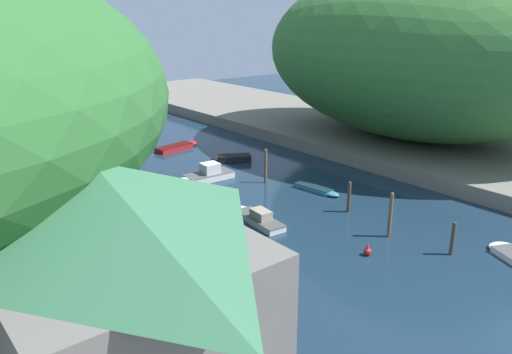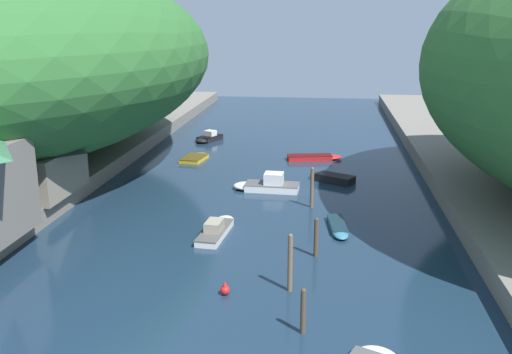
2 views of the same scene
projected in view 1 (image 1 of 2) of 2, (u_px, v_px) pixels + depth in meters
water_surface at (213, 186)px, 48.14m from camera, size 130.00×130.00×0.00m
right_bank at (383, 137)px, 63.60m from camera, size 22.00×120.00×1.49m
hillside_right at (422, 52)px, 58.06m from camera, size 29.61×41.45×20.16m
waterfront_building at (101, 260)px, 20.81m from camera, size 10.21×15.02×8.97m
boathouse_shed at (26, 210)px, 31.48m from camera, size 7.68×7.98×5.04m
boat_open_rowboat at (256, 217)px, 39.91m from camera, size 2.07×6.26×1.20m
boat_white_cruiser at (75, 170)px, 52.19m from camera, size 2.80×4.75×0.43m
boat_red_skiff at (229, 159)px, 55.78m from camera, size 4.74×3.62×0.72m
boat_small_dinghy at (40, 150)px, 58.84m from camera, size 3.43×4.59×1.30m
boat_cabin_cruiser at (179, 146)px, 61.16m from camera, size 6.27×2.72×0.55m
boat_moored_right at (204, 176)px, 49.53m from camera, size 6.14×2.45×1.66m
boat_far_right_bank at (319, 190)px, 46.42m from camera, size 1.64×4.90×0.44m
mooring_post_nearest at (453, 238)px, 34.13m from camera, size 0.28×0.28×2.45m
mooring_post_second at (390, 215)px, 36.73m from camera, size 0.29×0.29×3.52m
mooring_post_middle at (349, 197)px, 41.47m from camera, size 0.31×0.31×2.70m
mooring_post_farthest at (266, 166)px, 48.45m from camera, size 0.30×0.30×3.45m
channel_buoy_near at (367, 251)px, 34.33m from camera, size 0.55×0.55×0.83m
person_on_quay at (76, 270)px, 27.40m from camera, size 0.29×0.42×1.69m
person_by_boathouse at (109, 262)px, 28.34m from camera, size 0.30×0.42×1.69m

